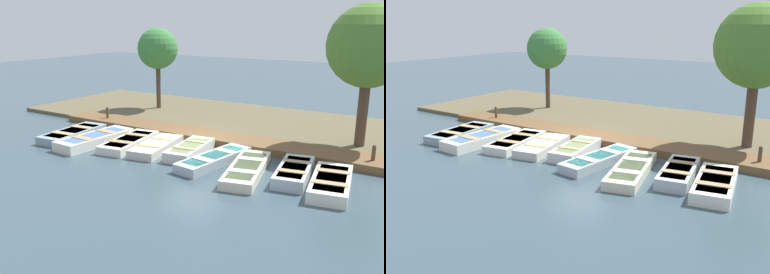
% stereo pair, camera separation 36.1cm
% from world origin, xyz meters
% --- Properties ---
extents(ground_plane, '(80.00, 80.00, 0.00)m').
position_xyz_m(ground_plane, '(0.00, 0.00, 0.00)').
color(ground_plane, '#384C56').
extents(shore_bank, '(8.00, 24.00, 0.18)m').
position_xyz_m(shore_bank, '(-5.00, 0.00, 0.09)').
color(shore_bank, brown).
rests_on(shore_bank, ground_plane).
extents(dock_walkway, '(1.60, 15.86, 0.29)m').
position_xyz_m(dock_walkway, '(-1.30, 0.00, 0.15)').
color(dock_walkway, brown).
rests_on(dock_walkway, ground_plane).
extents(rowboat_0, '(3.33, 1.56, 0.38)m').
position_xyz_m(rowboat_0, '(1.67, -5.24, 0.19)').
color(rowboat_0, '#8C9EA8').
rests_on(rowboat_0, ground_plane).
extents(rowboat_1, '(3.57, 1.35, 0.43)m').
position_xyz_m(rowboat_1, '(1.85, -3.70, 0.21)').
color(rowboat_1, silver).
rests_on(rowboat_1, ground_plane).
extents(rowboat_2, '(3.31, 1.63, 0.35)m').
position_xyz_m(rowboat_2, '(1.29, -2.27, 0.17)').
color(rowboat_2, silver).
rests_on(rowboat_2, ground_plane).
extents(rowboat_3, '(3.08, 1.57, 0.35)m').
position_xyz_m(rowboat_3, '(1.18, -0.95, 0.17)').
color(rowboat_3, beige).
rests_on(rowboat_3, ground_plane).
extents(rowboat_4, '(2.80, 1.36, 0.42)m').
position_xyz_m(rowboat_4, '(0.95, 0.51, 0.21)').
color(rowboat_4, silver).
rests_on(rowboat_4, ground_plane).
extents(rowboat_5, '(3.57, 1.45, 0.36)m').
position_xyz_m(rowboat_5, '(1.38, 1.84, 0.18)').
color(rowboat_5, '#B2BCC1').
rests_on(rowboat_5, ground_plane).
extents(rowboat_6, '(3.71, 1.86, 0.35)m').
position_xyz_m(rowboat_6, '(1.74, 3.33, 0.17)').
color(rowboat_6, beige).
rests_on(rowboat_6, ground_plane).
extents(rowboat_7, '(2.92, 1.47, 0.42)m').
position_xyz_m(rowboat_7, '(1.21, 4.80, 0.21)').
color(rowboat_7, '#B2BCC1').
rests_on(rowboat_7, ground_plane).
extents(rowboat_8, '(3.12, 1.62, 0.41)m').
position_xyz_m(rowboat_8, '(1.56, 6.11, 0.20)').
color(rowboat_8, silver).
rests_on(rowboat_8, ground_plane).
extents(mooring_post_near, '(0.14, 0.14, 0.86)m').
position_xyz_m(mooring_post_near, '(-1.20, -5.85, 0.44)').
color(mooring_post_near, brown).
rests_on(mooring_post_near, ground_plane).
extents(mooring_post_far, '(0.14, 0.14, 0.86)m').
position_xyz_m(mooring_post_far, '(-1.20, 6.82, 0.44)').
color(mooring_post_far, brown).
rests_on(mooring_post_far, ground_plane).
extents(park_tree_far_left, '(2.27, 2.27, 4.68)m').
position_xyz_m(park_tree_far_left, '(-5.16, -5.57, 3.51)').
color(park_tree_far_left, '#4C3828').
rests_on(park_tree_far_left, ground_plane).
extents(park_tree_left, '(3.21, 3.21, 5.74)m').
position_xyz_m(park_tree_left, '(-3.27, 5.92, 4.09)').
color(park_tree_left, '#4C3828').
rests_on(park_tree_left, ground_plane).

